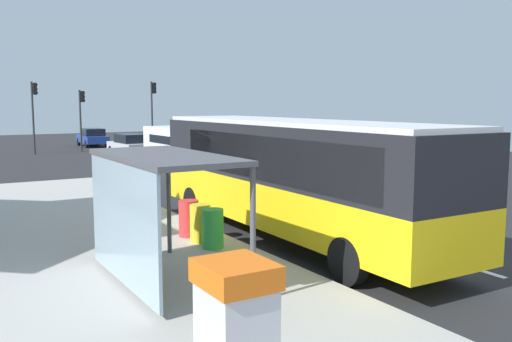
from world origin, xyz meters
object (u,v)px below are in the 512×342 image
at_px(recycling_bin_red, 189,218).
at_px(traffic_light_median, 82,110).
at_px(traffic_light_far_side, 34,106).
at_px(recycling_bin_yellow, 200,223).
at_px(traffic_light_near_side, 153,105).
at_px(white_van, 177,144).
at_px(recycling_bin_green, 213,229).
at_px(sedan_far, 92,137).
at_px(bus, 291,172).
at_px(bus_shelter, 149,186).
at_px(sedan_near, 130,144).

bearing_deg(recycling_bin_red, traffic_light_median, 81.21).
distance_m(recycling_bin_red, traffic_light_far_side, 29.13).
xyz_separation_m(recycling_bin_yellow, traffic_light_near_side, (9.70, 28.88, 2.86)).
distance_m(white_van, recycling_bin_green, 18.39).
height_order(sedan_far, recycling_bin_red, sedan_far).
bearing_deg(traffic_light_near_side, recycling_bin_red, -108.99).
bearing_deg(bus, recycling_bin_red, 156.33).
distance_m(recycling_bin_yellow, traffic_light_median, 30.92).
height_order(bus, recycling_bin_green, bus).
bearing_deg(bus_shelter, white_van, 65.59).
xyz_separation_m(recycling_bin_yellow, bus_shelter, (-2.21, -2.44, 1.44)).
bearing_deg(traffic_light_median, bus, -93.92).
height_order(traffic_light_far_side, bus_shelter, traffic_light_far_side).
xyz_separation_m(sedan_near, bus_shelter, (-8.72, -27.47, 1.31)).
bearing_deg(traffic_light_far_side, recycling_bin_yellow, -92.12).
xyz_separation_m(bus, sedan_near, (4.01, 25.41, -1.05)).
bearing_deg(sedan_near, bus, -98.98).
distance_m(traffic_light_near_side, bus_shelter, 33.54).
xyz_separation_m(sedan_far, recycling_bin_red, (-6.50, -34.19, -0.14)).
relative_size(sedan_near, recycling_bin_red, 4.71).
bearing_deg(recycling_bin_green, traffic_light_far_side, 87.93).
distance_m(recycling_bin_yellow, bus_shelter, 3.60).
bearing_deg(recycling_bin_red, traffic_light_far_side, 87.83).
bearing_deg(bus, traffic_light_near_side, 76.17).
relative_size(bus, recycling_bin_green, 11.62).
height_order(sedan_near, recycling_bin_yellow, sedan_near).
height_order(white_van, traffic_light_far_side, traffic_light_far_side).
xyz_separation_m(sedan_far, recycling_bin_green, (-6.50, -35.59, -0.14)).
height_order(traffic_light_far_side, traffic_light_median, traffic_light_far_side).
height_order(bus, recycling_bin_yellow, bus).
xyz_separation_m(traffic_light_near_side, traffic_light_median, (-5.09, 1.60, -0.41)).
relative_size(recycling_bin_red, traffic_light_near_side, 0.18).
height_order(recycling_bin_green, traffic_light_median, traffic_light_median).
distance_m(sedan_far, recycling_bin_red, 34.81).
relative_size(traffic_light_far_side, traffic_light_median, 1.11).
relative_size(bus, traffic_light_median, 2.38).
distance_m(recycling_bin_green, bus_shelter, 3.16).
xyz_separation_m(white_van, traffic_light_median, (-1.80, 13.95, 1.76)).
height_order(sedan_far, traffic_light_far_side, traffic_light_far_side).
xyz_separation_m(recycling_bin_red, traffic_light_median, (4.60, 29.78, 2.45)).
bearing_deg(recycling_bin_yellow, sedan_near, 75.43).
xyz_separation_m(sedan_near, recycling_bin_green, (-6.50, -25.72, -0.14)).
xyz_separation_m(white_van, recycling_bin_red, (-6.40, -15.83, -0.69)).
bearing_deg(white_van, bus_shelter, -114.41).
height_order(recycling_bin_green, recycling_bin_red, same).
xyz_separation_m(bus, recycling_bin_red, (-2.49, 1.09, -1.19)).
relative_size(sedan_near, traffic_light_near_side, 0.84).
bearing_deg(recycling_bin_green, traffic_light_near_side, 71.85).
bearing_deg(bus, recycling_bin_green, -172.91).
bearing_deg(traffic_light_far_side, sedan_near, -40.76).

